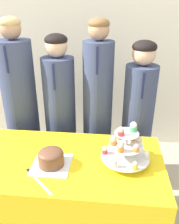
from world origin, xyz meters
TOP-DOWN VIEW (x-y plane):
  - wall_back at (0.00, 1.81)m, footprint 9.00×0.06m
  - table at (0.00, 0.37)m, footprint 1.39×0.73m
  - round_cake at (-0.07, 0.29)m, footprint 0.26×0.26m
  - cake_knife at (-0.15, 0.16)m, footprint 0.23×0.22m
  - cupcake_stand at (0.42, 0.38)m, footprint 0.33×0.33m
  - student_0 at (-0.54, 0.99)m, footprint 0.31×0.32m
  - student_1 at (-0.16, 0.99)m, footprint 0.29×0.29m
  - student_2 at (0.19, 0.99)m, footprint 0.27×0.27m
  - student_3 at (0.56, 0.99)m, footprint 0.28×0.29m

SIDE VIEW (x-z plane):
  - table at x=0.00m, z-range 0.00..0.70m
  - student_3 at x=0.56m, z-range -0.02..1.41m
  - cake_knife at x=-0.15m, z-range 0.70..0.71m
  - student_1 at x=-0.16m, z-range -0.03..1.44m
  - student_0 at x=-0.54m, z-range -0.04..1.56m
  - round_cake at x=-0.07m, z-range 0.70..0.83m
  - student_2 at x=0.19m, z-range -0.03..1.57m
  - cupcake_stand at x=0.42m, z-range 0.68..0.98m
  - wall_back at x=0.00m, z-range 0.00..2.70m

